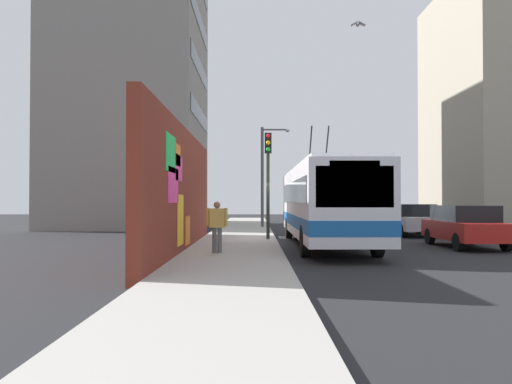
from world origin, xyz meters
The scene contains 13 objects.
ground_plane centered at (0.00, 0.00, 0.00)m, with size 80.00×80.00×0.00m, color #232326.
sidewalk_slab centered at (0.00, 1.60, 0.07)m, with size 48.00×3.20×0.15m, color #ADA8A0.
graffiti_wall centered at (-4.38, 3.35, 2.09)m, with size 13.27×0.32×4.18m.
building_far_left centered at (12.10, 9.20, 9.97)m, with size 11.01×9.06×19.94m.
building_far_right centered at (12.71, -17.00, 8.35)m, with size 11.18×9.30×16.70m.
city_bus centered at (-1.96, -1.80, 1.72)m, with size 11.56×2.53×4.86m.
parked_car_red centered at (-2.60, -7.00, 0.83)m, with size 4.15×1.89×1.58m.
parked_car_silver centered at (3.60, -7.00, 0.83)m, with size 4.40×1.92×1.58m.
parked_car_navy centered at (9.48, -7.00, 0.84)m, with size 4.59×1.94×1.58m.
pedestrian_near_wall centered at (-5.82, 2.07, 1.07)m, with size 0.22×0.65×1.58m.
traffic_light centered at (-0.62, 0.35, 3.13)m, with size 0.49×0.28×4.45m.
street_lamp centered at (8.82, 0.24, 3.69)m, with size 0.44×1.78×6.12m.
flying_pigeons centered at (-3.22, -2.87, 8.21)m, with size 0.32×0.54×0.16m.
Camera 1 is at (-20.68, 0.89, 1.78)m, focal length 33.78 mm.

